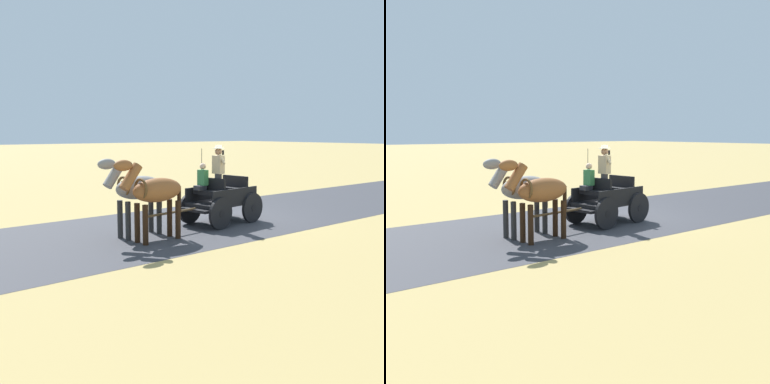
% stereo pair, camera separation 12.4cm
% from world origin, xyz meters
% --- Properties ---
extents(ground_plane, '(200.00, 200.00, 0.00)m').
position_xyz_m(ground_plane, '(0.00, 0.00, 0.00)').
color(ground_plane, tan).
extents(road_surface, '(5.87, 160.00, 0.01)m').
position_xyz_m(road_surface, '(0.00, 0.00, 0.00)').
color(road_surface, '#38383D').
rests_on(road_surface, ground).
extents(horse_drawn_carriage, '(1.68, 4.52, 2.50)m').
position_xyz_m(horse_drawn_carriage, '(-0.56, 0.81, 0.82)').
color(horse_drawn_carriage, black).
rests_on(horse_drawn_carriage, ground).
extents(horse_near_side, '(0.65, 2.13, 2.21)m').
position_xyz_m(horse_near_side, '(-1.28, 3.78, 1.32)').
color(horse_near_side, brown).
rests_on(horse_near_side, ground).
extents(horse_off_side, '(0.73, 2.14, 2.21)m').
position_xyz_m(horse_off_side, '(-0.52, 3.86, 1.32)').
color(horse_off_side, gray).
rests_on(horse_off_side, ground).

